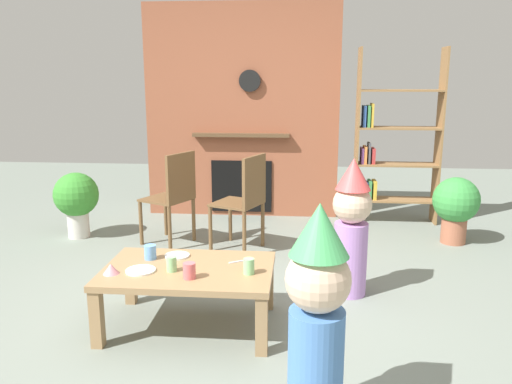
{
  "coord_description": "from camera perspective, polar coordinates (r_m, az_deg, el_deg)",
  "views": [
    {
      "loc": [
        0.47,
        -3.28,
        1.58
      ],
      "look_at": [
        0.15,
        0.4,
        0.76
      ],
      "focal_mm": 35.91,
      "sensor_mm": 36.0,
      "label": 1
    }
  ],
  "objects": [
    {
      "name": "ground_plane",
      "position": [
        3.67,
        -2.94,
        -12.94
      ],
      "size": [
        12.0,
        12.0,
        0.0
      ],
      "primitive_type": "plane",
      "color": "gray"
    },
    {
      "name": "brick_fireplace_feature",
      "position": [
        5.93,
        -1.56,
        8.83
      ],
      "size": [
        2.2,
        0.28,
        2.4
      ],
      "color": "#935138",
      "rests_on": "ground_plane"
    },
    {
      "name": "bookshelf",
      "position": [
        5.81,
        14.69,
        5.0
      ],
      "size": [
        0.9,
        0.28,
        1.9
      ],
      "color": "olive",
      "rests_on": "ground_plane"
    },
    {
      "name": "coffee_table",
      "position": [
        3.34,
        -7.53,
        -9.28
      ],
      "size": [
        1.08,
        0.71,
        0.4
      ],
      "color": "#9E7A51",
      "rests_on": "ground_plane"
    },
    {
      "name": "paper_cup_near_left",
      "position": [
        3.26,
        -9.39,
        -7.91
      ],
      "size": [
        0.06,
        0.06,
        0.1
      ],
      "primitive_type": "cylinder",
      "color": "#8CD18C",
      "rests_on": "coffee_table"
    },
    {
      "name": "paper_cup_near_right",
      "position": [
        3.49,
        -11.7,
        -6.58
      ],
      "size": [
        0.08,
        0.08,
        0.1
      ],
      "primitive_type": "cylinder",
      "color": "#669EE0",
      "rests_on": "coffee_table"
    },
    {
      "name": "paper_cup_center",
      "position": [
        3.18,
        -0.81,
        -8.27
      ],
      "size": [
        0.07,
        0.07,
        0.1
      ],
      "primitive_type": "cylinder",
      "color": "#8CD18C",
      "rests_on": "coffee_table"
    },
    {
      "name": "paper_cup_far_left",
      "position": [
        3.13,
        -7.44,
        -8.69
      ],
      "size": [
        0.08,
        0.08,
        0.1
      ],
      "primitive_type": "cylinder",
      "color": "#E5666B",
      "rests_on": "coffee_table"
    },
    {
      "name": "paper_plate_front",
      "position": [
        3.31,
        -12.73,
        -8.52
      ],
      "size": [
        0.19,
        0.19,
        0.01
      ],
      "primitive_type": "cylinder",
      "color": "white",
      "rests_on": "coffee_table"
    },
    {
      "name": "paper_plate_rear",
      "position": [
        3.52,
        -8.79,
        -7.02
      ],
      "size": [
        0.17,
        0.17,
        0.01
      ],
      "primitive_type": "cylinder",
      "color": "white",
      "rests_on": "coffee_table"
    },
    {
      "name": "birthday_cake_slice",
      "position": [
        3.3,
        -15.87,
        -8.23
      ],
      "size": [
        0.1,
        0.1,
        0.07
      ],
      "primitive_type": "cone",
      "color": "pink",
      "rests_on": "coffee_table"
    },
    {
      "name": "table_fork",
      "position": [
        3.39,
        -1.85,
        -7.72
      ],
      "size": [
        0.14,
        0.09,
        0.01
      ],
      "primitive_type": "cube",
      "rotation": [
        0.0,
        0.0,
        0.53
      ],
      "color": "silver",
      "rests_on": "coffee_table"
    },
    {
      "name": "child_with_cone_hat",
      "position": [
        2.36,
        6.83,
        -13.16
      ],
      "size": [
        0.29,
        0.29,
        1.07
      ],
      "rotation": [
        0.0,
        0.0,
        2.29
      ],
      "color": "#4C7FC6",
      "rests_on": "ground_plane"
    },
    {
      "name": "child_in_pink",
      "position": [
        3.8,
        10.59,
        -3.52
      ],
      "size": [
        0.28,
        0.28,
        1.03
      ],
      "rotation": [
        0.0,
        0.0,
        -2.63
      ],
      "color": "#B27FCC",
      "rests_on": "ground_plane"
    },
    {
      "name": "dining_chair_left",
      "position": [
        4.94,
        -9.13,
        -0.09
      ],
      "size": [
        0.54,
        0.54,
        0.9
      ],
      "rotation": [
        0.0,
        0.0,
        2.69
      ],
      "color": "brown",
      "rests_on": "ground_plane"
    },
    {
      "name": "dining_chair_middle",
      "position": [
        4.7,
        -1.19,
        -0.57
      ],
      "size": [
        0.52,
        0.52,
        0.9
      ],
      "rotation": [
        0.0,
        0.0,
        2.74
      ],
      "color": "brown",
      "rests_on": "ground_plane"
    },
    {
      "name": "potted_plant_tall",
      "position": [
        5.31,
        21.37,
        -1.28
      ],
      "size": [
        0.44,
        0.44,
        0.65
      ],
      "color": "#9E5B42",
      "rests_on": "ground_plane"
    },
    {
      "name": "potted_plant_short",
      "position": [
        5.43,
        -19.38,
        -0.65
      ],
      "size": [
        0.44,
        0.44,
        0.66
      ],
      "color": "beige",
      "rests_on": "ground_plane"
    }
  ]
}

